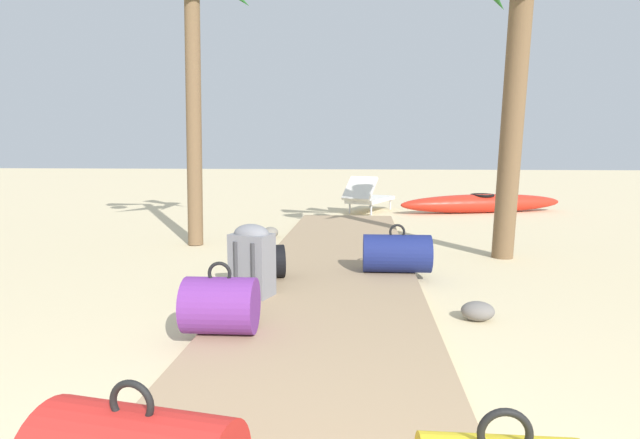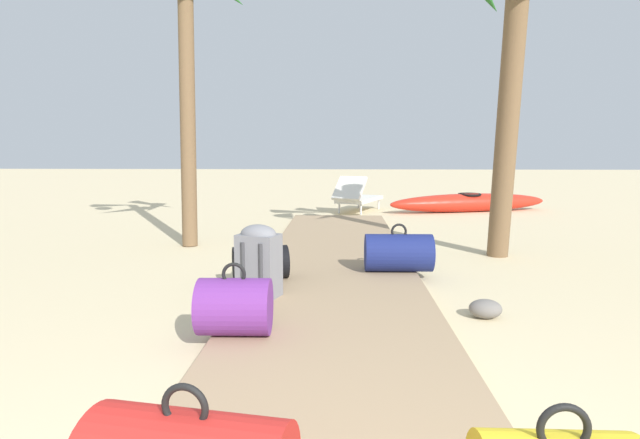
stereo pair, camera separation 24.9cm
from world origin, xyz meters
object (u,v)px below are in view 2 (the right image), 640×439
Objects in this scene: duffel_bag_navy at (398,253)px; backpack_grey at (259,259)px; duffel_bag_black at (260,262)px; duffel_bag_purple at (235,306)px; kayak at (469,203)px; lounge_chair at (357,197)px.

backpack_grey is at bearing -143.48° from duffel_bag_navy.
duffel_bag_purple reaches higher than duffel_bag_black.
duffel_bag_purple is 8.39m from kayak.
backpack_grey reaches higher than kayak.
duffel_bag_black is 1.49m from duffel_bag_purple.
lounge_chair is (1.13, 6.02, 0.09)m from duffel_bag_black.
backpack_grey is 6.69m from lounge_chair.
duffel_bag_purple is (0.06, -1.49, 0.03)m from duffel_bag_black.
duffel_bag_black is 0.62m from backpack_grey.
duffel_bag_purple is at bearing -87.70° from duffel_bag_black.
lounge_chair is at bearing 92.44° from duffel_bag_navy.
duffel_bag_navy is (1.37, 0.37, 0.03)m from duffel_bag_black.
duffel_bag_purple is at bearing -114.49° from kayak.
duffel_bag_navy reaches higher than kayak.
duffel_bag_purple is at bearing -91.33° from backpack_grey.
backpack_grey is at bearing -117.16° from kayak.
backpack_grey is at bearing -99.05° from lounge_chair.
duffel_bag_purple is 0.30× the size of lounge_chair.
duffel_bag_black is 0.36× the size of lounge_chair.
duffel_bag_navy is 2.27m from duffel_bag_purple.
duffel_bag_navy reaches higher than duffel_bag_black.
duffel_bag_purple reaches higher than kayak.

